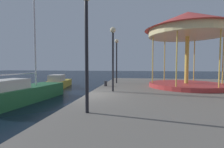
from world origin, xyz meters
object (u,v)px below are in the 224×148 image
motorboat_yellow (59,82)px  sailboat_green (22,93)px  carousel (188,31)px  bollard_north (106,84)px  lamp_post_mid_promenade (113,47)px  lamp_post_far_end (117,53)px  lamp_post_near_edge (86,30)px

motorboat_yellow → sailboat_green: bearing=-81.0°
sailboat_green → motorboat_yellow: (-1.17, 7.32, -0.12)m
carousel → sailboat_green: bearing=-163.6°
bollard_north → carousel: bearing=3.4°
motorboat_yellow → lamp_post_mid_promenade: (7.19, -6.77, 3.06)m
carousel → lamp_post_mid_promenade: (-5.22, -2.76, -1.41)m
motorboat_yellow → lamp_post_far_end: lamp_post_far_end is taller
lamp_post_far_end → bollard_north: 3.51m
lamp_post_near_edge → bollard_north: size_ratio=10.44×
sailboat_green → bollard_north: sailboat_green is taller
carousel → lamp_post_near_edge: size_ratio=1.51×
sailboat_green → lamp_post_far_end: (5.69, 5.22, 2.95)m
lamp_post_mid_promenade → motorboat_yellow: bearing=136.7°
motorboat_yellow → carousel: size_ratio=0.72×
carousel → lamp_post_near_edge: carousel is taller
lamp_post_far_end → bollard_north: (-0.60, -2.28, -2.60)m
lamp_post_mid_promenade → bollard_north: size_ratio=10.09×
carousel → bollard_north: size_ratio=15.74×
sailboat_green → carousel: sailboat_green is taller
bollard_north → motorboat_yellow: bearing=145.0°
sailboat_green → lamp_post_mid_promenade: bearing=5.2°
motorboat_yellow → lamp_post_far_end: (6.85, -2.10, 3.07)m
lamp_post_near_edge → lamp_post_mid_promenade: (0.23, 4.67, -0.08)m
lamp_post_near_edge → bollard_north: bearing=95.8°
motorboat_yellow → bollard_north: 7.64m
lamp_post_near_edge → bollard_north: (-0.72, 7.06, -2.67)m
motorboat_yellow → carousel: bearing=-17.9°
motorboat_yellow → bollard_north: motorboat_yellow is taller
sailboat_green → lamp_post_far_end: size_ratio=1.94×
bollard_north → sailboat_green: bearing=-149.9°
motorboat_yellow → carousel: carousel is taller
motorboat_yellow → lamp_post_mid_promenade: bearing=-43.3°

